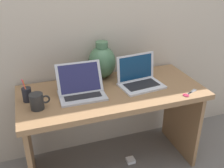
% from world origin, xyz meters
% --- Properties ---
extents(ground_plane, '(6.00, 6.00, 0.00)m').
position_xyz_m(ground_plane, '(0.00, 0.00, 0.00)').
color(ground_plane, slate).
extents(back_wall, '(4.40, 0.04, 2.40)m').
position_xyz_m(back_wall, '(0.00, 0.34, 1.20)').
color(back_wall, '#BCAD99').
rests_on(back_wall, ground).
extents(desk, '(1.35, 0.61, 0.71)m').
position_xyz_m(desk, '(0.00, 0.00, 0.55)').
color(desk, olive).
rests_on(desk, ground).
extents(laptop_left, '(0.32, 0.24, 0.22)m').
position_xyz_m(laptop_left, '(-0.23, 0.01, 0.77)').
color(laptop_left, '#B2B2B7').
rests_on(laptop_left, desk).
extents(laptop_right, '(0.34, 0.25, 0.22)m').
position_xyz_m(laptop_right, '(0.22, 0.03, 0.77)').
color(laptop_right, silver).
rests_on(laptop_right, desk).
extents(green_vase, '(0.22, 0.22, 0.30)m').
position_xyz_m(green_vase, '(0.00, 0.24, 0.84)').
color(green_vase, '#47704C').
rests_on(green_vase, desk).
extents(coffee_mug, '(0.13, 0.09, 0.11)m').
position_xyz_m(coffee_mug, '(-0.53, -0.09, 0.76)').
color(coffee_mug, black).
rests_on(coffee_mug, desk).
extents(pen_cup, '(0.06, 0.06, 0.17)m').
position_xyz_m(pen_cup, '(-0.59, 0.04, 0.76)').
color(pen_cup, black).
rests_on(pen_cup, desk).
extents(scissors, '(0.14, 0.09, 0.01)m').
position_xyz_m(scissors, '(0.49, -0.24, 0.71)').
color(scissors, '#B7B7BC').
rests_on(scissors, desk).
extents(power_brick, '(0.07, 0.07, 0.03)m').
position_xyz_m(power_brick, '(0.16, -0.03, 0.01)').
color(power_brick, white).
rests_on(power_brick, ground).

